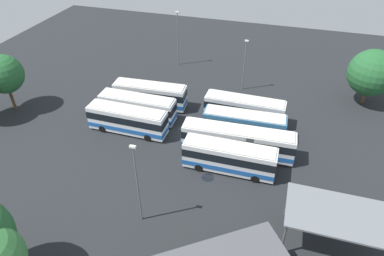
{
  "coord_description": "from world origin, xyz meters",
  "views": [
    {
      "loc": [
        -11.55,
        35.15,
        27.96
      ],
      "look_at": [
        -1.12,
        0.52,
        1.59
      ],
      "focal_mm": 32.42,
      "sensor_mm": 36.0,
      "label": 1
    }
  ],
  "objects_px": {
    "lamp_post_far_corner": "(245,63)",
    "tree_south_edge": "(4,74)",
    "bus_row0_slot1": "(244,125)",
    "bus_row1_slot0": "(150,95)",
    "bus_row0_slot2": "(238,141)",
    "bus_row0_slot0": "(244,109)",
    "tree_northeast": "(372,73)",
    "bus_row1_slot2": "(127,120)",
    "lamp_post_near_entrance": "(137,182)",
    "bus_row0_slot3": "(229,157)",
    "bus_row1_slot1": "(138,107)",
    "lamp_post_mid_lot": "(178,37)",
    "maintenance_shelter": "(336,215)"
  },
  "relations": [
    {
      "from": "lamp_post_far_corner",
      "to": "tree_south_edge",
      "type": "bearing_deg",
      "value": 26.3
    },
    {
      "from": "bus_row0_slot1",
      "to": "bus_row1_slot0",
      "type": "relative_size",
      "value": 0.98
    },
    {
      "from": "bus_row0_slot2",
      "to": "bus_row1_slot0",
      "type": "bearing_deg",
      "value": -26.1
    },
    {
      "from": "bus_row0_slot0",
      "to": "tree_northeast",
      "type": "relative_size",
      "value": 1.3
    },
    {
      "from": "bus_row0_slot0",
      "to": "bus_row1_slot2",
      "type": "relative_size",
      "value": 1.03
    },
    {
      "from": "lamp_post_near_entrance",
      "to": "bus_row0_slot3",
      "type": "bearing_deg",
      "value": -125.34
    },
    {
      "from": "bus_row1_slot0",
      "to": "lamp_post_far_corner",
      "type": "bearing_deg",
      "value": -144.08
    },
    {
      "from": "bus_row0_slot1",
      "to": "bus_row0_slot3",
      "type": "relative_size",
      "value": 1.0
    },
    {
      "from": "bus_row1_slot1",
      "to": "bus_row1_slot0",
      "type": "bearing_deg",
      "value": -95.67
    },
    {
      "from": "bus_row1_slot1",
      "to": "tree_northeast",
      "type": "height_order",
      "value": "tree_northeast"
    },
    {
      "from": "bus_row1_slot1",
      "to": "bus_row1_slot2",
      "type": "height_order",
      "value": "same"
    },
    {
      "from": "tree_northeast",
      "to": "bus_row1_slot1",
      "type": "bearing_deg",
      "value": 23.9
    },
    {
      "from": "lamp_post_mid_lot",
      "to": "tree_northeast",
      "type": "bearing_deg",
      "value": 171.59
    },
    {
      "from": "maintenance_shelter",
      "to": "tree_south_edge",
      "type": "bearing_deg",
      "value": -14.27
    },
    {
      "from": "bus_row0_slot3",
      "to": "bus_row0_slot1",
      "type": "bearing_deg",
      "value": -94.37
    },
    {
      "from": "lamp_post_near_entrance",
      "to": "lamp_post_far_corner",
      "type": "bearing_deg",
      "value": -99.85
    },
    {
      "from": "bus_row0_slot3",
      "to": "lamp_post_far_corner",
      "type": "bearing_deg",
      "value": -84.69
    },
    {
      "from": "bus_row1_slot0",
      "to": "lamp_post_far_corner",
      "type": "relative_size",
      "value": 1.3
    },
    {
      "from": "bus_row0_slot1",
      "to": "tree_south_edge",
      "type": "relative_size",
      "value": 1.26
    },
    {
      "from": "bus_row1_slot1",
      "to": "bus_row0_slot1",
      "type": "bearing_deg",
      "value": -179.68
    },
    {
      "from": "maintenance_shelter",
      "to": "bus_row0_slot3",
      "type": "bearing_deg",
      "value": -33.76
    },
    {
      "from": "lamp_post_far_corner",
      "to": "tree_south_edge",
      "type": "height_order",
      "value": "tree_south_edge"
    },
    {
      "from": "maintenance_shelter",
      "to": "lamp_post_far_corner",
      "type": "relative_size",
      "value": 1.04
    },
    {
      "from": "tree_northeast",
      "to": "bus_row0_slot2",
      "type": "bearing_deg",
      "value": 46.87
    },
    {
      "from": "bus_row1_slot0",
      "to": "lamp_post_near_entrance",
      "type": "relative_size",
      "value": 1.14
    },
    {
      "from": "tree_south_edge",
      "to": "bus_row0_slot2",
      "type": "bearing_deg",
      "value": 179.07
    },
    {
      "from": "bus_row0_slot2",
      "to": "maintenance_shelter",
      "type": "relative_size",
      "value": 1.6
    },
    {
      "from": "lamp_post_mid_lot",
      "to": "lamp_post_far_corner",
      "type": "height_order",
      "value": "lamp_post_mid_lot"
    },
    {
      "from": "bus_row0_slot2",
      "to": "bus_row1_slot1",
      "type": "height_order",
      "value": "same"
    },
    {
      "from": "lamp_post_mid_lot",
      "to": "maintenance_shelter",
      "type": "bearing_deg",
      "value": 128.25
    },
    {
      "from": "lamp_post_mid_lot",
      "to": "lamp_post_near_entrance",
      "type": "distance_m",
      "value": 35.49
    },
    {
      "from": "bus_row0_slot3",
      "to": "lamp_post_mid_lot",
      "type": "bearing_deg",
      "value": -59.76
    },
    {
      "from": "lamp_post_far_corner",
      "to": "tree_northeast",
      "type": "bearing_deg",
      "value": -176.49
    },
    {
      "from": "bus_row0_slot3",
      "to": "bus_row1_slot1",
      "type": "relative_size",
      "value": 0.99
    },
    {
      "from": "bus_row0_slot0",
      "to": "tree_northeast",
      "type": "height_order",
      "value": "tree_northeast"
    },
    {
      "from": "tree_northeast",
      "to": "tree_south_edge",
      "type": "relative_size",
      "value": 1.01
    },
    {
      "from": "bus_row1_slot1",
      "to": "tree_northeast",
      "type": "distance_m",
      "value": 33.86
    },
    {
      "from": "bus_row0_slot0",
      "to": "bus_row1_slot0",
      "type": "height_order",
      "value": "same"
    },
    {
      "from": "bus_row0_slot1",
      "to": "tree_northeast",
      "type": "relative_size",
      "value": 1.26
    },
    {
      "from": "bus_row0_slot2",
      "to": "bus_row1_slot2",
      "type": "bearing_deg",
      "value": -0.83
    },
    {
      "from": "bus_row0_slot1",
      "to": "bus_row1_slot1",
      "type": "distance_m",
      "value": 14.94
    },
    {
      "from": "lamp_post_mid_lot",
      "to": "tree_northeast",
      "type": "relative_size",
      "value": 1.14
    },
    {
      "from": "lamp_post_mid_lot",
      "to": "bus_row0_slot0",
      "type": "bearing_deg",
      "value": 135.06
    },
    {
      "from": "bus_row0_slot3",
      "to": "lamp_post_mid_lot",
      "type": "xyz_separation_m",
      "value": [
        14.58,
        -25.01,
        3.34
      ]
    },
    {
      "from": "tree_northeast",
      "to": "lamp_post_mid_lot",
      "type": "bearing_deg",
      "value": -8.41
    },
    {
      "from": "bus_row1_slot1",
      "to": "bus_row0_slot2",
      "type": "bearing_deg",
      "value": 167.02
    },
    {
      "from": "bus_row0_slot1",
      "to": "bus_row1_slot2",
      "type": "xyz_separation_m",
      "value": [
        14.96,
        3.29,
        0.0
      ]
    },
    {
      "from": "maintenance_shelter",
      "to": "lamp_post_mid_lot",
      "type": "bearing_deg",
      "value": -51.75
    },
    {
      "from": "bus_row0_slot3",
      "to": "tree_south_edge",
      "type": "bearing_deg",
      "value": -6.74
    },
    {
      "from": "bus_row0_slot3",
      "to": "bus_row1_slot0",
      "type": "distance_m",
      "value": 17.5
    }
  ]
}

